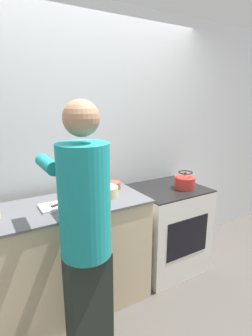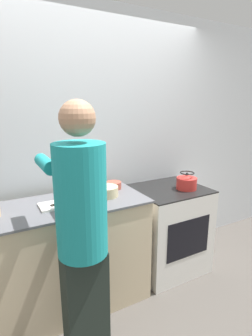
% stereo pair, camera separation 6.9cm
% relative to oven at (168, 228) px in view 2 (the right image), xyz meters
% --- Properties ---
extents(ground_plane, '(12.00, 12.00, 0.00)m').
position_rel_oven_xyz_m(ground_plane, '(-0.69, -0.32, -0.44)').
color(ground_plane, '#4C4742').
extents(wall_back, '(8.00, 0.05, 2.60)m').
position_rel_oven_xyz_m(wall_back, '(-0.69, 0.38, 0.86)').
color(wall_back, silver).
rests_on(wall_back, ground_plane).
extents(counter, '(1.34, 0.59, 0.94)m').
position_rel_oven_xyz_m(counter, '(-1.08, -0.03, 0.03)').
color(counter, '#C6B28E').
rests_on(counter, ground_plane).
extents(oven, '(0.71, 0.64, 0.88)m').
position_rel_oven_xyz_m(oven, '(0.00, 0.00, 0.00)').
color(oven, silver).
rests_on(oven, ground_plane).
extents(person, '(0.35, 0.59, 1.74)m').
position_rel_oven_xyz_m(person, '(-1.12, -0.58, 0.51)').
color(person, black).
rests_on(person, ground_plane).
extents(cutting_board, '(0.31, 0.18, 0.02)m').
position_rel_oven_xyz_m(cutting_board, '(-1.12, -0.05, 0.50)').
color(cutting_board, silver).
rests_on(cutting_board, counter).
extents(knife, '(0.23, 0.12, 0.01)m').
position_rel_oven_xyz_m(knife, '(-1.09, -0.04, 0.52)').
color(knife, silver).
rests_on(knife, cutting_board).
extents(kettle, '(0.20, 0.20, 0.17)m').
position_rel_oven_xyz_m(kettle, '(0.13, -0.10, 0.51)').
color(kettle, red).
rests_on(kettle, oven).
extents(bowl_prep, '(0.20, 0.20, 0.09)m').
position_rel_oven_xyz_m(bowl_prep, '(-0.71, -0.04, 0.54)').
color(bowl_prep, '#C6B789').
rests_on(bowl_prep, counter).
extents(bowl_mixing, '(0.14, 0.14, 0.07)m').
position_rel_oven_xyz_m(bowl_mixing, '(-0.56, 0.12, 0.53)').
color(bowl_mixing, '#9E4738').
rests_on(bowl_mixing, counter).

